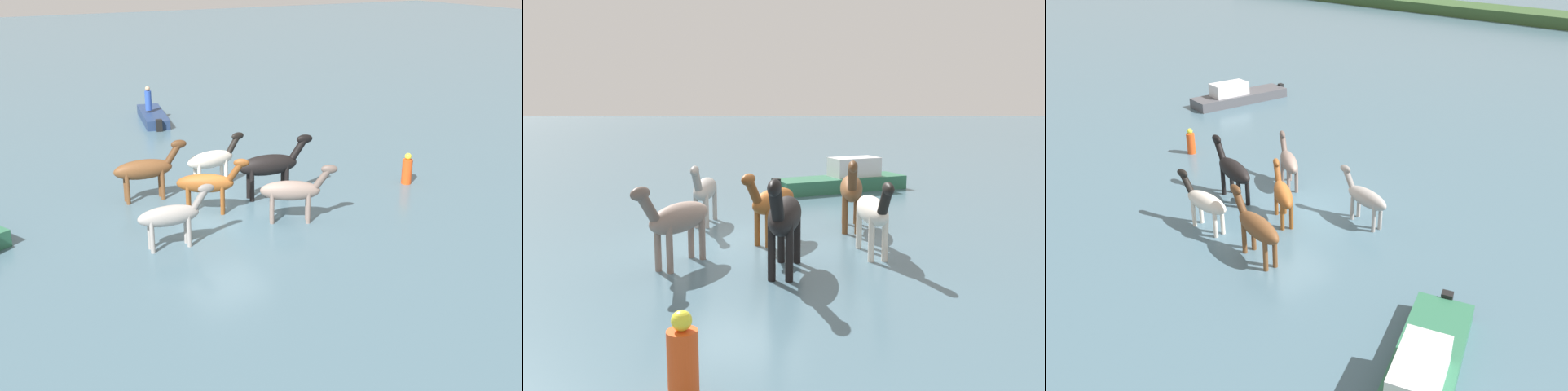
{
  "view_description": "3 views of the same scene",
  "coord_description": "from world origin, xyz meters",
  "views": [
    {
      "loc": [
        7.96,
        16.71,
        7.66
      ],
      "look_at": [
        -0.91,
        0.69,
        0.78
      ],
      "focal_mm": 43.82,
      "sensor_mm": 36.0,
      "label": 1
    },
    {
      "loc": [
        -13.3,
        -0.83,
        3.54
      ],
      "look_at": [
        0.88,
        -0.87,
        1.04
      ],
      "focal_mm": 39.98,
      "sensor_mm": 36.0,
      "label": 2
    },
    {
      "loc": [
        12.41,
        -10.37,
        8.58
      ],
      "look_at": [
        0.74,
        0.1,
        0.86
      ],
      "focal_mm": 36.26,
      "sensor_mm": 36.0,
      "label": 3
    }
  ],
  "objects": [
    {
      "name": "horse_rear_stallion",
      "position": [
        -2.14,
        -0.87,
        1.14
      ],
      "size": [
        2.69,
        0.91,
        2.07
      ],
      "rotation": [
        0.0,
        0.0,
        3.0
      ],
      "color": "black",
      "rests_on": "ground_plane"
    },
    {
      "name": "horse_gray_outer",
      "position": [
        -0.9,
        -2.81,
        1.0
      ],
      "size": [
        2.34,
        0.73,
        1.81
      ],
      "rotation": [
        0.0,
        0.0,
        3.25
      ],
      "color": "silver",
      "rests_on": "ground_plane"
    },
    {
      "name": "buoy_channel_marker",
      "position": [
        -7.12,
        0.31,
        0.51
      ],
      "size": [
        0.36,
        0.36,
        1.14
      ],
      "color": "#E54C19",
      "rests_on": "ground_plane"
    },
    {
      "name": "horse_mid_herd",
      "position": [
        0.3,
        -0.59,
        0.99
      ],
      "size": [
        2.2,
        1.42,
        1.8
      ],
      "rotation": [
        0.0,
        0.0,
        2.65
      ],
      "color": "brown",
      "rests_on": "ground_plane"
    },
    {
      "name": "person_spotter_bow",
      "position": [
        -2.16,
        -13.04,
        1.12
      ],
      "size": [
        0.32,
        0.32,
        1.19
      ],
      "color": "#2D51B2",
      "rests_on": "boat_skiff_near"
    },
    {
      "name": "boat_skiff_near",
      "position": [
        -2.32,
        -12.93,
        0.16
      ],
      "size": [
        1.87,
        4.18,
        0.72
      ],
      "rotation": [
        0.0,
        0.0,
        4.51
      ],
      "color": "navy",
      "rests_on": "ground_plane"
    },
    {
      "name": "horse_dark_mare",
      "position": [
        -1.67,
        1.32,
        1.01
      ],
      "size": [
        2.25,
        1.42,
        1.83
      ],
      "rotation": [
        0.0,
        0.0,
        2.66
      ],
      "color": "gray",
      "rests_on": "ground_plane"
    },
    {
      "name": "horse_dun_straggler",
      "position": [
        1.61,
        -2.63,
        1.08
      ],
      "size": [
        2.53,
        0.77,
        1.96
      ],
      "rotation": [
        0.0,
        0.0,
        3.05
      ],
      "color": "brown",
      "rests_on": "ground_plane"
    },
    {
      "name": "horse_lead",
      "position": [
        2.25,
        1.29,
        0.96
      ],
      "size": [
        2.25,
        0.68,
        1.74
      ],
      "rotation": [
        0.0,
        0.0,
        3.05
      ],
      "color": "#9E9993",
      "rests_on": "ground_plane"
    },
    {
      "name": "ground_plane",
      "position": [
        0.0,
        0.0,
        0.0
      ],
      "size": [
        157.1,
        157.1,
        0.0
      ],
      "primitive_type": "plane",
      "color": "#476675"
    }
  ]
}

